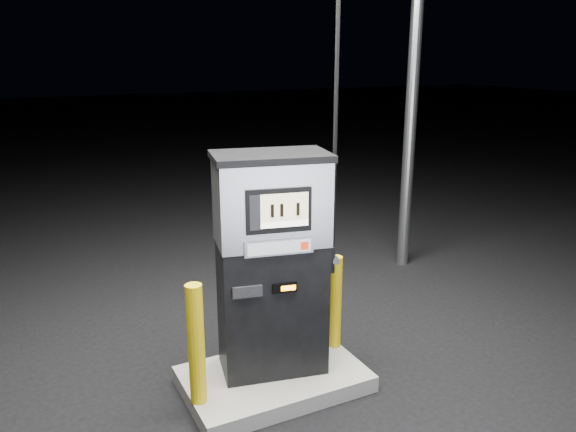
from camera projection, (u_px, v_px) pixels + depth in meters
name	position (u px, v px, depth m)	size (l,w,h in m)	color
ground	(274.00, 386.00, 5.11)	(80.00, 80.00, 0.00)	black
pump_island	(274.00, 379.00, 5.09)	(1.60, 1.00, 0.15)	slate
fuel_dispenser	(272.00, 262.00, 4.88)	(1.14, 0.77, 4.10)	black
bollard_left	(196.00, 344.00, 4.50)	(0.14, 0.14, 1.03)	gold
bollard_right	(335.00, 302.00, 5.40)	(0.12, 0.12, 0.93)	gold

